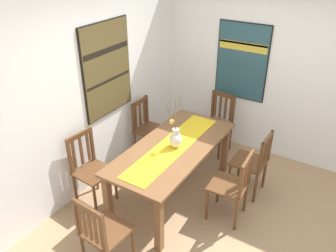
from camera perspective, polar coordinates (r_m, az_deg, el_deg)
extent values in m
cube|color=#A37F5B|center=(4.40, 8.44, -15.38)|extent=(6.40, 6.40, 0.03)
cube|color=white|center=(4.53, -12.27, 6.38)|extent=(6.40, 0.12, 2.70)
cube|color=white|center=(5.23, 18.10, 8.71)|extent=(0.12, 6.40, 2.70)
cube|color=brown|center=(4.26, 0.84, -3.55)|extent=(1.89, 0.86, 0.03)
cube|color=brown|center=(3.79, -1.52, -16.03)|extent=(0.08, 0.08, 0.73)
cube|color=brown|center=(5.00, 9.43, -3.82)|extent=(0.08, 0.08, 0.73)
cube|color=brown|center=(4.11, -9.91, -12.14)|extent=(0.08, 0.08, 0.73)
cube|color=brown|center=(5.25, 2.42, -1.67)|extent=(0.08, 0.08, 0.73)
cube|color=gold|center=(4.25, 0.84, -3.32)|extent=(1.74, 0.36, 0.01)
ellipsoid|color=silver|center=(4.18, 1.27, -2.34)|extent=(0.17, 0.15, 0.20)
cylinder|color=silver|center=(4.12, 1.29, -0.90)|extent=(0.09, 0.09, 0.06)
cylinder|color=brown|center=(3.95, 0.52, 1.51)|extent=(0.18, 0.04, 0.40)
cylinder|color=brown|center=(3.98, 1.68, 2.17)|extent=(0.01, 0.07, 0.45)
cylinder|color=brown|center=(4.07, 1.26, 2.03)|extent=(0.09, 0.07, 0.36)
cylinder|color=brown|center=(3.96, 1.06, 0.98)|extent=(0.15, 0.05, 0.33)
sphere|color=#E5CC4C|center=(4.04, 0.64, 0.73)|extent=(0.06, 0.06, 0.06)
cube|color=brown|center=(4.42, -12.20, -7.46)|extent=(0.45, 0.45, 0.03)
cylinder|color=brown|center=(4.55, -8.65, -9.66)|extent=(0.04, 0.04, 0.45)
cylinder|color=brown|center=(4.37, -12.00, -11.95)|extent=(0.04, 0.04, 0.45)
cylinder|color=brown|center=(4.76, -11.79, -7.96)|extent=(0.04, 0.04, 0.45)
cylinder|color=brown|center=(4.59, -15.10, -10.04)|extent=(0.04, 0.04, 0.45)
cube|color=brown|center=(4.50, -12.51, -2.88)|extent=(0.04, 0.04, 0.48)
cube|color=brown|center=(4.31, -16.02, -4.87)|extent=(0.04, 0.04, 0.48)
cube|color=brown|center=(4.29, -14.56, -1.47)|extent=(0.38, 0.06, 0.06)
cube|color=brown|center=(4.47, -13.10, -3.39)|extent=(0.04, 0.02, 0.39)
cube|color=brown|center=(4.41, -14.20, -4.02)|extent=(0.04, 0.02, 0.39)
cube|color=brown|center=(4.35, -15.33, -4.66)|extent=(0.04, 0.02, 0.39)
cube|color=brown|center=(5.39, 7.93, 0.15)|extent=(0.45, 0.45, 0.03)
cylinder|color=brown|center=(5.30, 8.49, -3.43)|extent=(0.04, 0.04, 0.45)
cylinder|color=brown|center=(5.45, 5.19, -2.24)|extent=(0.04, 0.04, 0.45)
cylinder|color=brown|center=(5.58, 10.28, -1.81)|extent=(0.04, 0.04, 0.45)
cylinder|color=brown|center=(5.72, 7.09, -0.73)|extent=(0.04, 0.04, 0.45)
cube|color=brown|center=(5.36, 10.78, 2.65)|extent=(0.04, 0.04, 0.46)
cube|color=brown|center=(5.51, 7.45, 3.67)|extent=(0.04, 0.04, 0.46)
cube|color=brown|center=(5.35, 9.26, 5.09)|extent=(0.06, 0.38, 0.06)
cube|color=brown|center=(5.38, 10.36, 2.63)|extent=(0.02, 0.04, 0.37)
cube|color=brown|center=(5.42, 9.50, 2.90)|extent=(0.02, 0.04, 0.37)
cube|color=brown|center=(5.46, 8.66, 3.15)|extent=(0.02, 0.04, 0.37)
cube|color=brown|center=(5.49, 7.83, 3.41)|extent=(0.02, 0.04, 0.37)
cube|color=brown|center=(5.21, -2.84, -0.65)|extent=(0.43, 0.43, 0.03)
cylinder|color=brown|center=(5.38, -0.12, -2.53)|extent=(0.04, 0.04, 0.45)
cylinder|color=brown|center=(5.13, -2.19, -4.34)|extent=(0.04, 0.04, 0.45)
cylinder|color=brown|center=(5.55, -3.32, -1.53)|extent=(0.04, 0.04, 0.45)
cylinder|color=brown|center=(5.30, -5.48, -3.23)|extent=(0.04, 0.04, 0.45)
cube|color=brown|center=(5.33, -3.55, 2.89)|extent=(0.04, 0.04, 0.45)
cube|color=brown|center=(5.07, -5.82, 1.33)|extent=(0.04, 0.04, 0.45)
cube|color=brown|center=(5.11, -4.74, 4.05)|extent=(0.38, 0.04, 0.06)
cube|color=brown|center=(5.29, -3.94, 2.47)|extent=(0.04, 0.02, 0.36)
cube|color=brown|center=(5.20, -4.65, 1.98)|extent=(0.04, 0.02, 0.36)
cube|color=brown|center=(5.12, -5.38, 1.48)|extent=(0.04, 0.02, 0.36)
cube|color=brown|center=(3.64, -10.17, -16.72)|extent=(0.45, 0.45, 0.03)
cylinder|color=brown|center=(3.99, -9.87, -16.51)|extent=(0.04, 0.04, 0.45)
cylinder|color=brown|center=(3.81, -5.80, -18.94)|extent=(0.04, 0.04, 0.45)
cylinder|color=brown|center=(3.83, -13.86, -19.42)|extent=(0.04, 0.04, 0.45)
cube|color=brown|center=(3.50, -14.92, -14.31)|extent=(0.04, 0.04, 0.45)
cube|color=brown|center=(3.29, -10.65, -17.10)|extent=(0.04, 0.04, 0.45)
cube|color=brown|center=(3.26, -13.24, -13.25)|extent=(0.06, 0.38, 0.06)
cube|color=brown|center=(3.49, -14.58, -14.70)|extent=(0.02, 0.04, 0.36)
cube|color=brown|center=(3.44, -13.72, -15.27)|extent=(0.02, 0.04, 0.36)
cube|color=brown|center=(3.40, -12.84, -15.85)|extent=(0.02, 0.04, 0.36)
cube|color=brown|center=(3.36, -11.92, -16.45)|extent=(0.02, 0.04, 0.36)
cube|color=brown|center=(3.31, -10.98, -17.05)|extent=(0.02, 0.04, 0.36)
cube|color=brown|center=(4.63, 13.27, -5.75)|extent=(0.42, 0.42, 0.03)
cylinder|color=brown|center=(4.67, 10.08, -8.61)|extent=(0.04, 0.04, 0.45)
cylinder|color=brown|center=(4.95, 11.74, -6.40)|extent=(0.04, 0.04, 0.45)
cylinder|color=brown|center=(4.59, 14.25, -9.95)|extent=(0.04, 0.04, 0.45)
cylinder|color=brown|center=(4.87, 15.69, -7.61)|extent=(0.04, 0.04, 0.45)
cube|color=brown|center=(4.32, 15.11, -5.20)|extent=(0.04, 0.04, 0.42)
cube|color=brown|center=(4.61, 16.56, -3.02)|extent=(0.04, 0.04, 0.42)
cube|color=brown|center=(4.37, 16.18, -2.08)|extent=(0.38, 0.03, 0.06)
cube|color=brown|center=(4.38, 15.37, -4.94)|extent=(0.04, 0.02, 0.33)
cube|color=brown|center=(4.47, 15.84, -4.23)|extent=(0.04, 0.02, 0.33)
cube|color=brown|center=(4.57, 16.28, -3.56)|extent=(0.04, 0.02, 0.33)
cube|color=brown|center=(4.18, 9.96, -9.64)|extent=(0.44, 0.44, 0.03)
cylinder|color=brown|center=(4.24, 6.50, -12.84)|extent=(0.04, 0.04, 0.45)
cylinder|color=brown|center=(4.50, 8.31, -10.10)|extent=(0.04, 0.04, 0.45)
cylinder|color=brown|center=(4.16, 11.21, -14.27)|extent=(0.04, 0.04, 0.45)
cylinder|color=brown|center=(4.43, 12.73, -11.37)|extent=(0.04, 0.04, 0.45)
cube|color=brown|center=(3.86, 12.02, -9.21)|extent=(0.04, 0.04, 0.44)
cube|color=brown|center=(4.14, 13.56, -6.44)|extent=(0.04, 0.04, 0.44)
cube|color=brown|center=(3.89, 13.12, -5.55)|extent=(0.38, 0.05, 0.06)
cube|color=brown|center=(3.92, 12.30, -8.85)|extent=(0.04, 0.02, 0.35)
cube|color=brown|center=(4.01, 12.80, -7.95)|extent=(0.04, 0.02, 0.35)
cube|color=brown|center=(4.10, 13.27, -7.09)|extent=(0.04, 0.02, 0.35)
cube|color=black|center=(4.56, -10.13, 9.26)|extent=(0.89, 0.04, 1.23)
cube|color=brown|center=(4.55, -9.92, 9.22)|extent=(0.86, 0.01, 1.20)
cube|color=black|center=(4.47, -10.15, 12.22)|extent=(0.83, 0.00, 0.07)
cube|color=black|center=(4.60, -9.72, 7.50)|extent=(0.83, 0.00, 0.03)
cube|color=black|center=(5.31, 12.17, 10.42)|extent=(0.04, 0.79, 1.15)
cube|color=#284C56|center=(5.29, 12.08, 10.36)|extent=(0.01, 0.76, 1.12)
cube|color=gold|center=(5.21, 12.36, 13.04)|extent=(0.00, 0.73, 0.06)
cube|color=gold|center=(5.22, 12.29, 12.40)|extent=(0.00, 0.73, 0.06)
cube|color=gold|center=(5.20, 12.38, 13.24)|extent=(0.00, 0.73, 0.04)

